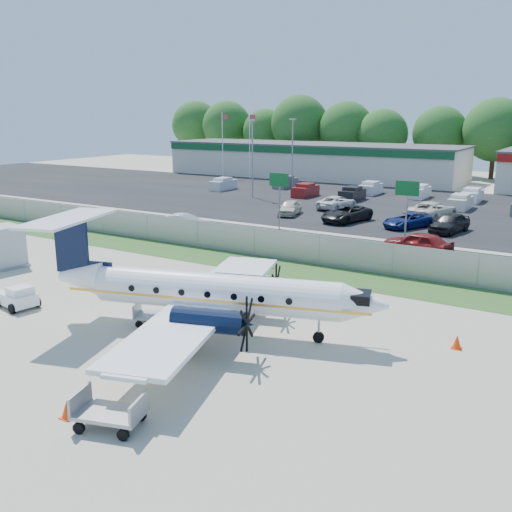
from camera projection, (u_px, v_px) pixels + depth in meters
The scene contains 30 objects.
ground at pixel (188, 331), 26.23m from camera, with size 170.00×170.00×0.00m, color #B7B09A.
grass_verge at pixel (305, 271), 36.17m from camera, with size 170.00×4.00×0.02m, color #2D561E.
access_road at pixel (348, 249), 41.96m from camera, with size 170.00×8.00×0.02m, color black.
parking_lot at pixel (426, 209), 59.35m from camera, with size 170.00×32.00×0.02m, color black.
perimeter_fence at pixel (319, 250), 37.58m from camera, with size 120.00×0.06×1.99m.
building_west at pixel (311, 160), 89.04m from camera, with size 46.40×12.40×5.24m.
sign_left at pixel (279, 188), 48.36m from camera, with size 1.80×0.26×5.00m.
sign_mid at pixel (407, 197), 42.81m from camera, with size 1.80×0.26×5.00m.
flagpole_west at pixel (223, 140), 88.54m from camera, with size 1.06×0.12×10.00m.
flagpole_east at pixel (250, 141), 86.02m from camera, with size 1.06×0.12×10.00m.
light_pole_nw at pixel (252, 153), 66.52m from camera, with size 0.90×0.35×9.09m.
light_pole_sw at pixel (292, 149), 74.80m from camera, with size 0.90×0.35×9.09m.
tree_line at pixel (486, 179), 87.51m from camera, with size 112.00×6.00×14.00m, color #1F5418, non-canonical shape.
aircraft at pixel (209, 292), 25.75m from camera, with size 16.37×15.98×5.01m.
pushback_tug at pixel (18, 297), 29.34m from camera, with size 2.34×1.85×1.17m.
baggage_cart_near at pixel (156, 315), 27.02m from camera, with size 2.22×1.84×1.01m.
baggage_cart_far at pixel (110, 412), 18.12m from camera, with size 2.47×1.88×1.15m.
service_container at pixel (2, 248), 37.02m from camera, with size 2.73×2.73×2.68m.
cone_nose at pixel (457, 342), 24.28m from camera, with size 0.42×0.42×0.60m.
cone_port_wing at pixel (67, 410), 18.74m from camera, with size 0.42×0.42×0.60m.
cone_starboard_wing at pixel (271, 264), 36.86m from camera, with size 0.43×0.43×0.61m.
road_car_west at pixel (185, 235), 47.13m from camera, with size 1.77×5.07×1.67m, color silver.
road_car_mid at pixel (417, 255), 40.45m from camera, with size 1.98×4.91×1.67m, color maroon.
parked_car_a at pixel (290, 215), 56.20m from camera, with size 1.72×4.28×1.46m, color beige.
parked_car_b at pixel (346, 222), 52.69m from camera, with size 2.55×5.53×1.54m, color black.
parked_car_c at pixel (407, 228), 49.86m from camera, with size 2.18×4.72×1.31m, color navy.
parked_car_d at pixel (449, 233), 47.94m from camera, with size 1.95×4.85×1.65m, color black.
parked_car_f at pixel (337, 209), 59.55m from camera, with size 2.35×5.09×1.41m, color silver.
parked_car_g at pixel (431, 219), 54.07m from camera, with size 2.81×6.10×1.69m, color beige.
far_parking_rows at pixel (438, 203), 63.50m from camera, with size 56.00×10.00×1.60m, color gray, non-canonical shape.
Camera 1 is at (15.47, -19.37, 9.77)m, focal length 40.00 mm.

